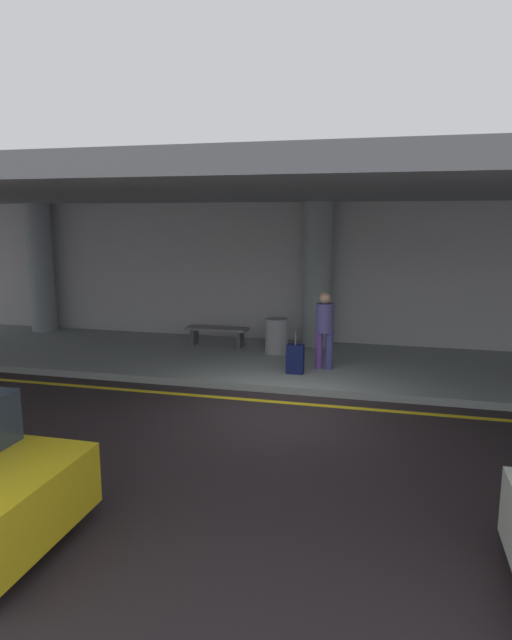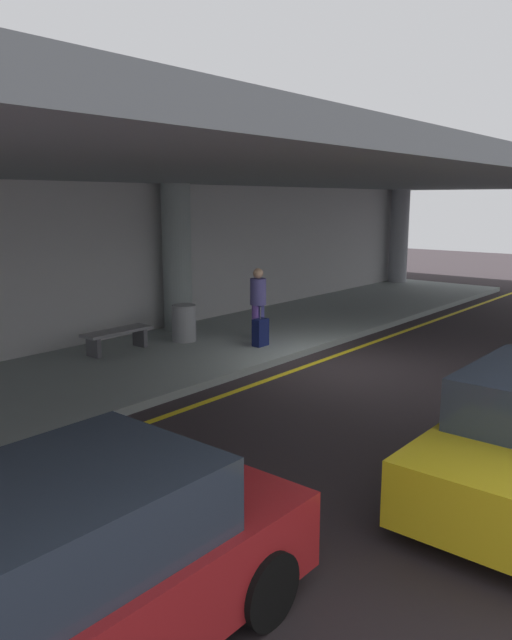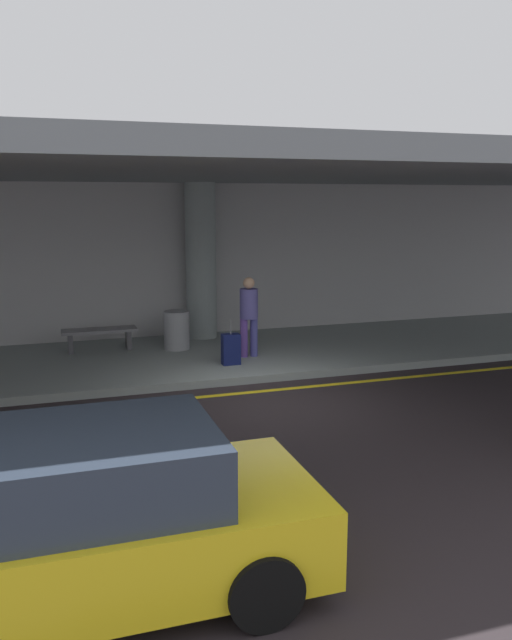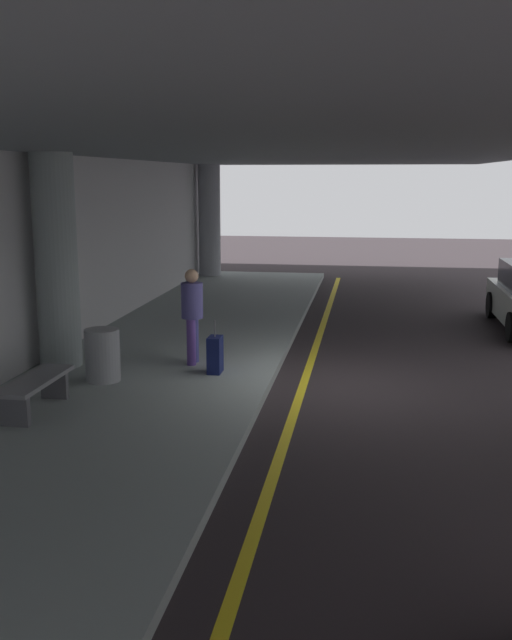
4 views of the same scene
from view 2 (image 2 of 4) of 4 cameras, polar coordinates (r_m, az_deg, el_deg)
name	(u,v)px [view 2 (image 2 of 4)]	position (r m, az deg, el deg)	size (l,w,h in m)	color
ground_plane	(336,367)	(12.78, 7.53, -4.35)	(60.00, 60.00, 0.00)	#2B2427
sidewalk	(226,341)	(14.59, -2.79, -2.01)	(26.00, 4.20, 0.15)	gray
lane_stripe_yellow	(316,362)	(13.04, 5.68, -3.97)	(26.00, 0.14, 0.01)	yellow
support_column_left_mid	(177,258)	(15.45, -7.41, 5.79)	(0.72, 0.72, 3.65)	gray
support_column_center	(399,236)	(25.16, 13.24, 7.64)	(0.72, 0.72, 3.65)	gray
ceiling_overhang	(241,175)	(13.88, -1.38, 13.45)	(28.00, 13.20, 0.30)	slate
terminal_back_wall	(161,259)	(15.89, -8.86, 5.63)	(26.00, 0.30, 3.80)	#ADADAE
car_red	(58,580)	(4.97, -18.01, -22.12)	(4.10, 1.92, 1.50)	#B01F23
traveler_with_luggage	(258,299)	(14.36, 0.20, 2.02)	(0.38, 0.38, 1.68)	#5A3C94
suitcase_upright_primary	(260,332)	(13.75, 0.42, -1.16)	(0.36, 0.22, 0.90)	#10184A
bench_metal	(117,336)	(13.57, -12.86, -1.44)	(1.60, 0.50, 0.48)	slate
trash_bin_steel	(184,323)	(14.31, -6.75, -0.28)	(0.56, 0.56, 0.85)	gray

